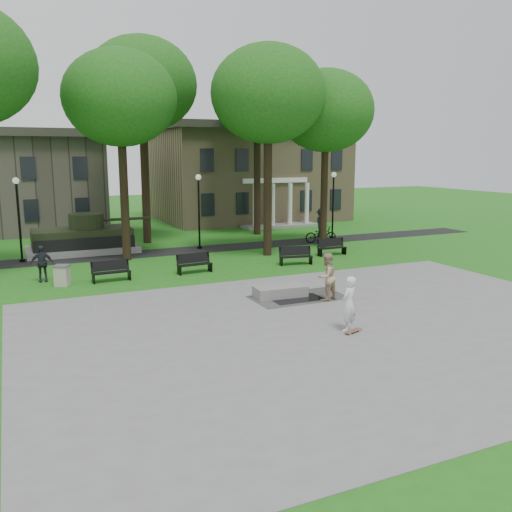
{
  "coord_description": "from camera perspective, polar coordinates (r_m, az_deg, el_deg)",
  "views": [
    {
      "loc": [
        -10.48,
        -20.34,
        6.01
      ],
      "look_at": [
        -0.34,
        1.77,
        1.4
      ],
      "focal_mm": 38.0,
      "sensor_mm": 36.0,
      "label": 1
    }
  ],
  "objects": [
    {
      "name": "skateboarder",
      "position": [
        18.81,
        9.73,
        -4.97
      ],
      "size": [
        0.83,
        0.74,
        1.9
      ],
      "primitive_type": "imported",
      "rotation": [
        0.0,
        0.0,
        3.67
      ],
      "color": "silver",
      "rests_on": "plaza"
    },
    {
      "name": "plaza",
      "position": [
        19.52,
        9.31,
        -7.32
      ],
      "size": [
        22.0,
        16.0,
        0.02
      ],
      "primitive_type": "cube",
      "color": "gray",
      "rests_on": "ground"
    },
    {
      "name": "skateboard",
      "position": [
        18.88,
        10.2,
        -7.84
      ],
      "size": [
        0.8,
        0.43,
        0.07
      ],
      "primitive_type": "cube",
      "rotation": [
        0.0,
        0.0,
        0.32
      ],
      "color": "brown",
      "rests_on": "plaza"
    },
    {
      "name": "lamp_mid",
      "position": [
        34.59,
        -6.03,
        5.34
      ],
      "size": [
        0.36,
        0.36,
        4.73
      ],
      "color": "black",
      "rests_on": "ground"
    },
    {
      "name": "park_bench_1",
      "position": [
        27.82,
        -6.52,
        -0.71
      ],
      "size": [
        1.83,
        0.67,
        1.0
      ],
      "rotation": [
        0.0,
        0.0,
        0.08
      ],
      "color": "black",
      "rests_on": "ground"
    },
    {
      "name": "trash_bin",
      "position": [
        26.56,
        -19.72,
        -1.91
      ],
      "size": [
        0.88,
        0.88,
        0.96
      ],
      "rotation": [
        0.0,
        0.0,
        -0.43
      ],
      "color": "#B5AC95",
      "rests_on": "ground"
    },
    {
      "name": "puddle",
      "position": [
        22.78,
        4.34,
        -4.54
      ],
      "size": [
        2.2,
        1.2,
        0.0
      ],
      "primitive_type": "cube",
      "color": "black",
      "rests_on": "plaza"
    },
    {
      "name": "lamp_right",
      "position": [
        38.93,
        8.12,
        5.89
      ],
      "size": [
        0.36,
        0.36,
        4.73
      ],
      "color": "black",
      "rests_on": "ground"
    },
    {
      "name": "park_bench_0",
      "position": [
        26.73,
        -15.03,
        -1.49
      ],
      "size": [
        1.82,
        0.61,
        1.0
      ],
      "rotation": [
        0.0,
        0.0,
        0.05
      ],
      "color": "black",
      "rests_on": "ground"
    },
    {
      "name": "tree_3",
      "position": [
        35.19,
        7.37,
        14.87
      ],
      "size": [
        6.0,
        6.0,
        11.19
      ],
      "color": "black",
      "rests_on": "ground"
    },
    {
      "name": "ground",
      "position": [
        23.66,
        2.55,
        -4.0
      ],
      "size": [
        120.0,
        120.0,
        0.0
      ],
      "primitive_type": "plane",
      "color": "#215D16",
      "rests_on": "ground"
    },
    {
      "name": "friend_watching",
      "position": [
        22.54,
        7.44,
        -2.17
      ],
      "size": [
        1.14,
        1.0,
        1.98
      ],
      "primitive_type": "imported",
      "rotation": [
        0.0,
        0.0,
        3.44
      ],
      "color": "tan",
      "rests_on": "plaza"
    },
    {
      "name": "lamp_left",
      "position": [
        32.8,
        -23.73,
        4.2
      ],
      "size": [
        0.36,
        0.36,
        4.73
      ],
      "color": "black",
      "rests_on": "ground"
    },
    {
      "name": "concrete_block",
      "position": [
        23.1,
        2.57,
        -3.73
      ],
      "size": [
        2.27,
        1.15,
        0.45
      ],
      "primitive_type": "cube",
      "rotation": [
        0.0,
        0.0,
        -0.07
      ],
      "color": "gray",
      "rests_on": "plaza"
    },
    {
      "name": "tree_2",
      "position": [
        32.22,
        1.28,
        16.62
      ],
      "size": [
        6.6,
        6.6,
        12.16
      ],
      "color": "black",
      "rests_on": "ground"
    },
    {
      "name": "tree_5",
      "position": [
        40.73,
        0.12,
        15.89
      ],
      "size": [
        6.4,
        6.4,
        12.44
      ],
      "color": "black",
      "rests_on": "ground"
    },
    {
      "name": "park_bench_3",
      "position": [
        32.8,
        7.93,
        1.0
      ],
      "size": [
        1.8,
        0.52,
        1.0
      ],
      "rotation": [
        0.0,
        0.0,
        -0.0
      ],
      "color": "black",
      "rests_on": "ground"
    },
    {
      "name": "tree_4",
      "position": [
        37.57,
        -11.96,
        17.21
      ],
      "size": [
        7.2,
        7.2,
        13.5
      ],
      "color": "black",
      "rests_on": "ground"
    },
    {
      "name": "footpath",
      "position": [
        34.52,
        -6.57,
        0.65
      ],
      "size": [
        44.0,
        2.6,
        0.01
      ],
      "primitive_type": "cube",
      "color": "black",
      "rests_on": "ground"
    },
    {
      "name": "park_bench_2",
      "position": [
        29.78,
        4.15,
        0.09
      ],
      "size": [
        1.85,
        0.84,
        1.0
      ],
      "rotation": [
        0.0,
        0.0,
        -0.18
      ],
      "color": "black",
      "rests_on": "ground"
    },
    {
      "name": "tank_monument",
      "position": [
        34.96,
        -17.75,
        1.74
      ],
      "size": [
        7.45,
        3.4,
        2.4
      ],
      "color": "gray",
      "rests_on": "ground"
    },
    {
      "name": "pedestrian_walker",
      "position": [
        27.6,
        -21.63,
        -0.74
      ],
      "size": [
        1.07,
        0.53,
        1.76
      ],
      "primitive_type": "imported",
      "rotation": [
        0.0,
        0.0,
        -0.1
      ],
      "color": "#21252C",
      "rests_on": "ground"
    },
    {
      "name": "cyclist",
      "position": [
        37.24,
        6.85,
        2.86
      ],
      "size": [
        2.28,
        1.35,
        2.34
      ],
      "rotation": [
        0.0,
        0.0,
        1.35
      ],
      "color": "black",
      "rests_on": "ground"
    },
    {
      "name": "building_right",
      "position": [
        50.69,
        -0.79,
        8.85
      ],
      "size": [
        17.0,
        12.0,
        8.6
      ],
      "color": "#9E8460",
      "rests_on": "ground"
    },
    {
      "name": "tree_1",
      "position": [
        31.55,
        -14.14,
        15.78
      ],
      "size": [
        6.2,
        6.2,
        11.63
      ],
      "color": "black",
      "rests_on": "ground"
    }
  ]
}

